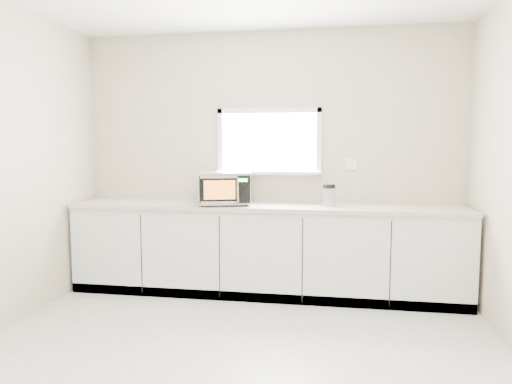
# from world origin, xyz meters

# --- Properties ---
(ground) EXTENTS (4.00, 4.00, 0.00)m
(ground) POSITION_xyz_m (0.00, 0.00, 0.00)
(ground) COLOR beige
(ground) RESTS_ON ground
(back_wall) EXTENTS (4.00, 0.17, 2.70)m
(back_wall) POSITION_xyz_m (0.00, 2.00, 1.36)
(back_wall) COLOR beige
(back_wall) RESTS_ON ground
(cabinets) EXTENTS (3.92, 0.60, 0.88)m
(cabinets) POSITION_xyz_m (0.00, 1.70, 0.44)
(cabinets) COLOR silver
(cabinets) RESTS_ON ground
(countertop) EXTENTS (3.92, 0.64, 0.04)m
(countertop) POSITION_xyz_m (0.00, 1.69, 0.90)
(countertop) COLOR beige
(countertop) RESTS_ON cabinets
(microwave) EXTENTS (0.60, 0.53, 0.33)m
(microwave) POSITION_xyz_m (-0.41, 1.62, 1.09)
(microwave) COLOR black
(microwave) RESTS_ON countertop
(knife_block) EXTENTS (0.13, 0.23, 0.31)m
(knife_block) POSITION_xyz_m (-0.66, 1.82, 1.05)
(knife_block) COLOR #432518
(knife_block) RESTS_ON countertop
(cutting_board) EXTENTS (0.32, 0.08, 0.31)m
(cutting_board) POSITION_xyz_m (-0.58, 1.94, 1.08)
(cutting_board) COLOR #AF7D43
(cutting_board) RESTS_ON countertop
(coffee_grinder) EXTENTS (0.16, 0.16, 0.22)m
(coffee_grinder) POSITION_xyz_m (0.63, 1.67, 1.03)
(coffee_grinder) COLOR #ADAFB4
(coffee_grinder) RESTS_ON countertop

